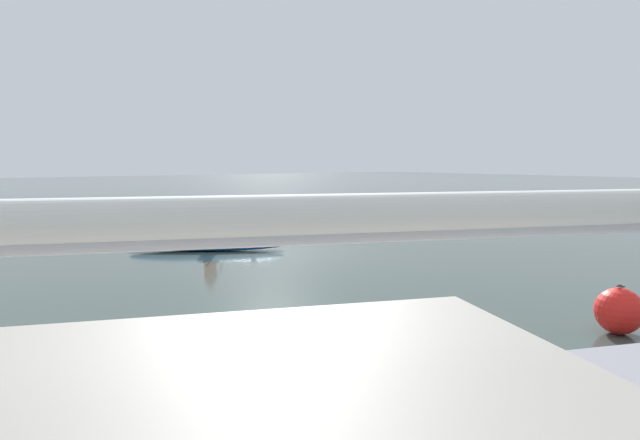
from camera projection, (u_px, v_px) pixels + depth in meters
ground_plane at (287, 252)px, 15.41m from camera, size 160.00×160.00×0.00m
kayak at (207, 246)px, 15.60m from camera, size 4.01×2.91×0.30m
kayaker at (210, 229)px, 15.56m from camera, size 1.34×2.03×0.77m
mooring_buoy_white_far at (619, 311)px, 8.12m from camera, size 0.69×0.69×0.73m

